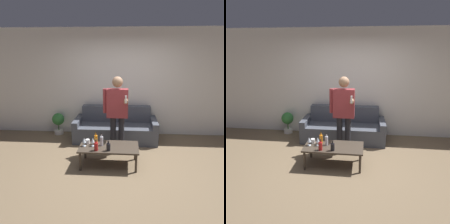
% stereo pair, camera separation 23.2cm
% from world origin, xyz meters
% --- Properties ---
extents(ground_plane, '(16.00, 16.00, 0.00)m').
position_xyz_m(ground_plane, '(0.00, 0.00, 0.00)').
color(ground_plane, '#756047').
extents(wall_back, '(8.00, 0.06, 2.70)m').
position_xyz_m(wall_back, '(0.00, 1.98, 1.35)').
color(wall_back, silver).
rests_on(wall_back, ground_plane).
extents(couch, '(2.00, 0.82, 0.80)m').
position_xyz_m(couch, '(-0.18, 1.53, 0.29)').
color(couch, '#474C56').
rests_on(couch, ground_plane).
extents(coffee_table, '(1.12, 0.59, 0.39)m').
position_xyz_m(coffee_table, '(-0.24, 0.21, 0.35)').
color(coffee_table, '#3D3328').
rests_on(coffee_table, ground_plane).
extents(bottle_orange, '(0.07, 0.07, 0.21)m').
position_xyz_m(bottle_orange, '(-0.46, 0.02, 0.47)').
color(bottle_orange, '#B21E1E').
rests_on(bottle_orange, coffee_table).
extents(bottle_green, '(0.07, 0.07, 0.24)m').
position_xyz_m(bottle_green, '(-0.50, 0.31, 0.49)').
color(bottle_green, orange).
rests_on(bottle_green, coffee_table).
extents(bottle_dark, '(0.07, 0.07, 0.19)m').
position_xyz_m(bottle_dark, '(-0.23, 0.03, 0.47)').
color(bottle_dark, black).
rests_on(bottle_dark, coffee_table).
extents(bottle_yellow, '(0.06, 0.06, 0.24)m').
position_xyz_m(bottle_yellow, '(-0.38, 0.24, 0.49)').
color(bottle_yellow, silver).
rests_on(bottle_yellow, coffee_table).
extents(wine_glass_near, '(0.07, 0.07, 0.16)m').
position_xyz_m(wine_glass_near, '(-0.54, 0.20, 0.50)').
color(wine_glass_near, silver).
rests_on(wine_glass_near, coffee_table).
extents(wine_glass_far, '(0.08, 0.08, 0.17)m').
position_xyz_m(wine_glass_far, '(-0.71, 0.19, 0.51)').
color(wine_glass_far, silver).
rests_on(wine_glass_far, coffee_table).
extents(cup_on_table, '(0.08, 0.08, 0.09)m').
position_xyz_m(cup_on_table, '(-0.66, 0.31, 0.44)').
color(cup_on_table, white).
rests_on(cup_on_table, coffee_table).
extents(person_standing_front, '(0.52, 0.43, 1.64)m').
position_xyz_m(person_standing_front, '(-0.12, 0.80, 0.96)').
color(person_standing_front, '#232328').
rests_on(person_standing_front, ground_plane).
extents(potted_plant, '(0.31, 0.31, 0.57)m').
position_xyz_m(potted_plant, '(-1.71, 1.78, 0.35)').
color(potted_plant, silver).
rests_on(potted_plant, ground_plane).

